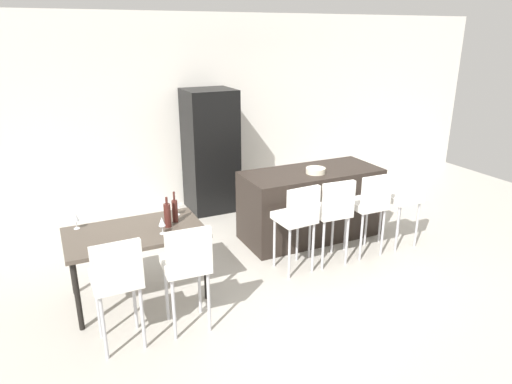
{
  "coord_description": "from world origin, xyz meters",
  "views": [
    {
      "loc": [
        -2.65,
        -4.08,
        2.62
      ],
      "look_at": [
        -0.51,
        0.45,
        0.85
      ],
      "focal_mm": 31.91,
      "sensor_mm": 36.0,
      "label": 1
    }
  ],
  "objects_px": {
    "wine_glass_left": "(177,204)",
    "wine_glass_middle": "(162,222)",
    "kitchen_island": "(310,204)",
    "refrigerator": "(210,151)",
    "bar_chair_middle": "(333,209)",
    "bar_chair_right": "(370,202)",
    "dining_chair_near": "(117,277)",
    "dining_chair_far": "(187,262)",
    "bar_chair_left": "(298,215)",
    "dining_table": "(135,238)",
    "wine_glass_right": "(75,217)",
    "wine_bottle_end": "(175,211)",
    "bar_chair_far": "(405,195)",
    "fruit_bowl": "(316,171)",
    "wine_bottle_inner": "(167,215)"
  },
  "relations": [
    {
      "from": "bar_chair_left",
      "to": "bar_chair_right",
      "type": "distance_m",
      "value": 1.0
    },
    {
      "from": "dining_chair_near",
      "to": "wine_glass_middle",
      "type": "distance_m",
      "value": 0.82
    },
    {
      "from": "dining_chair_near",
      "to": "wine_bottle_end",
      "type": "xyz_separation_m",
      "value": [
        0.74,
        0.82,
        0.17
      ]
    },
    {
      "from": "kitchen_island",
      "to": "bar_chair_middle",
      "type": "distance_m",
      "value": 0.83
    },
    {
      "from": "bar_chair_right",
      "to": "dining_chair_far",
      "type": "relative_size",
      "value": 1.0
    },
    {
      "from": "wine_glass_left",
      "to": "wine_glass_middle",
      "type": "height_order",
      "value": "same"
    },
    {
      "from": "bar_chair_middle",
      "to": "bar_chair_right",
      "type": "xyz_separation_m",
      "value": [
        0.53,
        -0.0,
        0.0
      ]
    },
    {
      "from": "wine_glass_left",
      "to": "refrigerator",
      "type": "height_order",
      "value": "refrigerator"
    },
    {
      "from": "bar_chair_left",
      "to": "fruit_bowl",
      "type": "distance_m",
      "value": 0.95
    },
    {
      "from": "dining_chair_near",
      "to": "wine_glass_left",
      "type": "bearing_deg",
      "value": 51.15
    },
    {
      "from": "bar_chair_left",
      "to": "bar_chair_middle",
      "type": "relative_size",
      "value": 1.0
    },
    {
      "from": "wine_bottle_inner",
      "to": "wine_glass_middle",
      "type": "bearing_deg",
      "value": -123.46
    },
    {
      "from": "wine_bottle_inner",
      "to": "bar_chair_left",
      "type": "bearing_deg",
      "value": -8.54
    },
    {
      "from": "bar_chair_right",
      "to": "fruit_bowl",
      "type": "xyz_separation_m",
      "value": [
        -0.36,
        0.66,
        0.26
      ]
    },
    {
      "from": "dining_table",
      "to": "wine_glass_right",
      "type": "xyz_separation_m",
      "value": [
        -0.52,
        0.31,
        0.2
      ]
    },
    {
      "from": "dining_chair_far",
      "to": "wine_bottle_end",
      "type": "height_order",
      "value": "wine_bottle_end"
    },
    {
      "from": "bar_chair_left",
      "to": "wine_glass_left",
      "type": "height_order",
      "value": "bar_chair_left"
    },
    {
      "from": "wine_glass_left",
      "to": "refrigerator",
      "type": "distance_m",
      "value": 2.11
    },
    {
      "from": "bar_chair_right",
      "to": "bar_chair_far",
      "type": "height_order",
      "value": "same"
    },
    {
      "from": "bar_chair_far",
      "to": "wine_bottle_end",
      "type": "bearing_deg",
      "value": 173.9
    },
    {
      "from": "refrigerator",
      "to": "fruit_bowl",
      "type": "xyz_separation_m",
      "value": [
        0.82,
        -1.66,
        0.04
      ]
    },
    {
      "from": "kitchen_island",
      "to": "dining_table",
      "type": "distance_m",
      "value": 2.46
    },
    {
      "from": "dining_table",
      "to": "wine_glass_left",
      "type": "bearing_deg",
      "value": 25.21
    },
    {
      "from": "dining_chair_far",
      "to": "fruit_bowl",
      "type": "bearing_deg",
      "value": 29.6
    },
    {
      "from": "bar_chair_far",
      "to": "wine_bottle_inner",
      "type": "height_order",
      "value": "wine_bottle_inner"
    },
    {
      "from": "bar_chair_middle",
      "to": "wine_glass_left",
      "type": "xyz_separation_m",
      "value": [
        -1.69,
        0.49,
        0.17
      ]
    },
    {
      "from": "dining_table",
      "to": "wine_glass_right",
      "type": "distance_m",
      "value": 0.63
    },
    {
      "from": "bar_chair_middle",
      "to": "fruit_bowl",
      "type": "bearing_deg",
      "value": 75.2
    },
    {
      "from": "bar_chair_right",
      "to": "dining_chair_near",
      "type": "relative_size",
      "value": 1.0
    },
    {
      "from": "dining_chair_near",
      "to": "refrigerator",
      "type": "height_order",
      "value": "refrigerator"
    },
    {
      "from": "dining_table",
      "to": "wine_bottle_inner",
      "type": "height_order",
      "value": "wine_bottle_inner"
    },
    {
      "from": "bar_chair_middle",
      "to": "wine_glass_left",
      "type": "bearing_deg",
      "value": 164.02
    },
    {
      "from": "bar_chair_far",
      "to": "dining_chair_near",
      "type": "bearing_deg",
      "value": -171.76
    },
    {
      "from": "wine_glass_middle",
      "to": "kitchen_island",
      "type": "bearing_deg",
      "value": 18.08
    },
    {
      "from": "kitchen_island",
      "to": "wine_bottle_end",
      "type": "xyz_separation_m",
      "value": [
        -1.96,
        -0.47,
        0.41
      ]
    },
    {
      "from": "bar_chair_middle",
      "to": "wine_glass_left",
      "type": "relative_size",
      "value": 6.03
    },
    {
      "from": "kitchen_island",
      "to": "wine_bottle_end",
      "type": "bearing_deg",
      "value": -166.55
    },
    {
      "from": "wine_glass_left",
      "to": "wine_glass_middle",
      "type": "relative_size",
      "value": 1.0
    },
    {
      "from": "fruit_bowl",
      "to": "wine_glass_middle",
      "type": "bearing_deg",
      "value": -164.57
    },
    {
      "from": "bar_chair_far",
      "to": "fruit_bowl",
      "type": "relative_size",
      "value": 4.22
    },
    {
      "from": "bar_chair_left",
      "to": "kitchen_island",
      "type": "bearing_deg",
      "value": 49.66
    },
    {
      "from": "kitchen_island",
      "to": "wine_bottle_inner",
      "type": "relative_size",
      "value": 5.68
    },
    {
      "from": "wine_glass_middle",
      "to": "dining_chair_near",
      "type": "bearing_deg",
      "value": -132.61
    },
    {
      "from": "bar_chair_right",
      "to": "dining_table",
      "type": "xyz_separation_m",
      "value": [
        -2.73,
        0.25,
        -0.03
      ]
    },
    {
      "from": "dining_chair_near",
      "to": "refrigerator",
      "type": "distance_m",
      "value": 3.4
    },
    {
      "from": "bar_chair_left",
      "to": "fruit_bowl",
      "type": "bearing_deg",
      "value": 45.83
    },
    {
      "from": "bar_chair_far",
      "to": "wine_bottle_end",
      "type": "relative_size",
      "value": 3.15
    },
    {
      "from": "bar_chair_middle",
      "to": "refrigerator",
      "type": "distance_m",
      "value": 2.42
    },
    {
      "from": "wine_glass_middle",
      "to": "refrigerator",
      "type": "bearing_deg",
      "value": 59.6
    },
    {
      "from": "kitchen_island",
      "to": "wine_bottle_end",
      "type": "relative_size",
      "value": 5.48
    }
  ]
}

